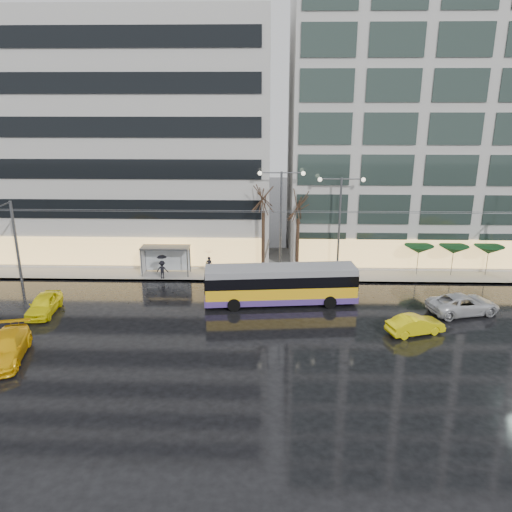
{
  "coord_description": "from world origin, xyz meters",
  "views": [
    {
      "loc": [
        1.03,
        -30.78,
        14.75
      ],
      "look_at": [
        0.04,
        5.0,
        3.59
      ],
      "focal_mm": 35.0,
      "sensor_mm": 36.0,
      "label": 1
    }
  ],
  "objects_px": {
    "trolleybus": "(281,286)",
    "street_lamp_near": "(281,209)",
    "bus_shelter": "(162,254)",
    "taxi_a": "(44,304)"
  },
  "relations": [
    {
      "from": "trolleybus",
      "to": "street_lamp_near",
      "type": "height_order",
      "value": "street_lamp_near"
    },
    {
      "from": "trolleybus",
      "to": "taxi_a",
      "type": "relative_size",
      "value": 2.74
    },
    {
      "from": "bus_shelter",
      "to": "taxi_a",
      "type": "distance_m",
      "value": 11.04
    },
    {
      "from": "bus_shelter",
      "to": "street_lamp_near",
      "type": "bearing_deg",
      "value": 0.63
    },
    {
      "from": "trolleybus",
      "to": "bus_shelter",
      "type": "relative_size",
      "value": 2.75
    },
    {
      "from": "taxi_a",
      "to": "street_lamp_near",
      "type": "bearing_deg",
      "value": 22.21
    },
    {
      "from": "bus_shelter",
      "to": "street_lamp_near",
      "type": "height_order",
      "value": "street_lamp_near"
    },
    {
      "from": "trolleybus",
      "to": "bus_shelter",
      "type": "xyz_separation_m",
      "value": [
        -10.29,
        6.24,
        0.53
      ]
    },
    {
      "from": "street_lamp_near",
      "to": "taxi_a",
      "type": "height_order",
      "value": "street_lamp_near"
    },
    {
      "from": "bus_shelter",
      "to": "taxi_a",
      "type": "relative_size",
      "value": 1.0
    }
  ]
}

